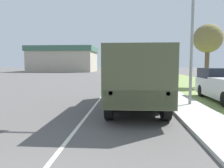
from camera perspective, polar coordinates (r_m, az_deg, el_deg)
The scene contains 11 objects.
ground_plane at distance 41.78m, azimuth 1.75°, elevation 2.36°, with size 180.00×180.00×0.00m, color #565451.
lane_centre_stripe at distance 41.78m, azimuth 1.75°, elevation 2.36°, with size 0.12×120.00×0.00m.
sidewalk_right at distance 41.85m, azimuth 7.93°, elevation 2.40°, with size 1.80×120.00×0.12m.
grass_strip_right at distance 42.38m, azimuth 13.88°, elevation 2.26°, with size 7.00×120.00×0.02m.
military_truck at distance 10.31m, azimuth 6.11°, elevation 2.32°, with size 2.40×7.18×2.76m.
car_nearest_ahead at distance 22.30m, azimuth 3.50°, elevation 1.55°, with size 1.85×4.11×1.48m.
car_second_ahead at distance 34.20m, azimuth 4.08°, elevation 2.97°, with size 1.74×4.11×1.70m.
car_third_ahead at distance 50.35m, azimuth 0.36°, elevation 3.64°, with size 1.88×4.72×1.54m.
lamp_post at distance 11.65m, azimuth 19.46°, elevation 18.31°, with size 1.69×0.24×7.96m.
tree_mid_right at distance 22.10m, azimuth 23.75°, elevation 10.64°, with size 2.60×2.60×5.71m.
building_distant at distance 63.22m, azimuth -12.42°, elevation 6.35°, with size 17.73×13.05×6.83m.
Camera 1 is at (1.63, -1.70, 2.10)m, focal length 35.00 mm.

